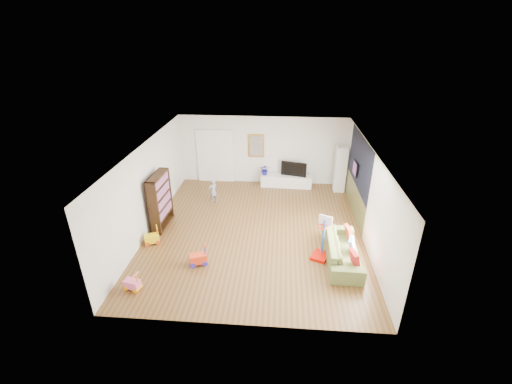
# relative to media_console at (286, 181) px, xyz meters

# --- Properties ---
(floor) EXTENTS (6.50, 7.50, 0.00)m
(floor) POSITION_rel_media_console_xyz_m (-0.97, -3.41, -0.23)
(floor) COLOR brown
(floor) RESTS_ON ground
(ceiling) EXTENTS (6.50, 7.50, 0.00)m
(ceiling) POSITION_rel_media_console_xyz_m (-0.97, -3.41, 2.47)
(ceiling) COLOR white
(ceiling) RESTS_ON ground
(wall_back) EXTENTS (6.50, 0.00, 2.70)m
(wall_back) POSITION_rel_media_console_xyz_m (-0.97, 0.34, 1.12)
(wall_back) COLOR silver
(wall_back) RESTS_ON ground
(wall_front) EXTENTS (6.50, 0.00, 2.70)m
(wall_front) POSITION_rel_media_console_xyz_m (-0.97, -7.16, 1.12)
(wall_front) COLOR white
(wall_front) RESTS_ON ground
(wall_left) EXTENTS (0.00, 7.50, 2.70)m
(wall_left) POSITION_rel_media_console_xyz_m (-4.22, -3.41, 1.12)
(wall_left) COLOR white
(wall_left) RESTS_ON ground
(wall_right) EXTENTS (0.00, 7.50, 2.70)m
(wall_right) POSITION_rel_media_console_xyz_m (2.28, -3.41, 1.12)
(wall_right) COLOR silver
(wall_right) RESTS_ON ground
(navy_accent) EXTENTS (0.01, 3.20, 1.70)m
(navy_accent) POSITION_rel_media_console_xyz_m (2.27, -2.01, 1.62)
(navy_accent) COLOR black
(navy_accent) RESTS_ON wall_right
(olive_wainscot) EXTENTS (0.01, 3.20, 1.00)m
(olive_wainscot) POSITION_rel_media_console_xyz_m (2.27, -2.01, 0.27)
(olive_wainscot) COLOR brown
(olive_wainscot) RESTS_ON wall_right
(doorway) EXTENTS (1.45, 0.06, 2.10)m
(doorway) POSITION_rel_media_console_xyz_m (-2.87, 0.30, 0.82)
(doorway) COLOR white
(doorway) RESTS_ON ground
(painting_back) EXTENTS (0.62, 0.06, 0.92)m
(painting_back) POSITION_rel_media_console_xyz_m (-1.22, 0.30, 1.32)
(painting_back) COLOR gold
(painting_back) RESTS_ON wall_back
(artwork_right) EXTENTS (0.04, 0.56, 0.46)m
(artwork_right) POSITION_rel_media_console_xyz_m (2.20, -1.81, 1.32)
(artwork_right) COLOR #7F3F8C
(artwork_right) RESTS_ON wall_right
(media_console) EXTENTS (2.00, 0.57, 0.46)m
(media_console) POSITION_rel_media_console_xyz_m (0.00, 0.00, 0.00)
(media_console) COLOR silver
(media_console) RESTS_ON ground
(tall_cabinet) EXTENTS (0.43, 0.43, 1.77)m
(tall_cabinet) POSITION_rel_media_console_xyz_m (2.02, -0.24, 0.66)
(tall_cabinet) COLOR silver
(tall_cabinet) RESTS_ON ground
(bookshelf) EXTENTS (0.35, 1.21, 1.75)m
(bookshelf) POSITION_rel_media_console_xyz_m (-3.92, -3.31, 0.64)
(bookshelf) COLOR black
(bookshelf) RESTS_ON ground
(sofa) EXTENTS (0.89, 2.19, 0.63)m
(sofa) POSITION_rel_media_console_xyz_m (1.51, -4.70, 0.09)
(sofa) COLOR #606A35
(sofa) RESTS_ON ground
(basketball_hoop) EXTENTS (0.60, 0.64, 1.23)m
(basketball_hoop) POSITION_rel_media_console_xyz_m (0.93, -4.64, 0.39)
(basketball_hoop) COLOR #C40D01
(basketball_hoop) RESTS_ON ground
(ride_on_yellow) EXTENTS (0.48, 0.40, 0.55)m
(ride_on_yellow) POSITION_rel_media_console_xyz_m (-3.91, -4.34, 0.04)
(ride_on_yellow) COLOR yellow
(ride_on_yellow) RESTS_ON ground
(ride_on_orange) EXTENTS (0.51, 0.41, 0.59)m
(ride_on_orange) POSITION_rel_media_console_xyz_m (-2.34, -5.20, 0.07)
(ride_on_orange) COLOR red
(ride_on_orange) RESTS_ON ground
(ride_on_pink) EXTENTS (0.42, 0.31, 0.50)m
(ride_on_pink) POSITION_rel_media_console_xyz_m (-3.70, -6.27, 0.02)
(ride_on_pink) COLOR #EC6092
(ride_on_pink) RESTS_ON ground
(child) EXTENTS (0.39, 0.38, 0.91)m
(child) POSITION_rel_media_console_xyz_m (-2.61, -1.64, 0.22)
(child) COLOR slate
(child) RESTS_ON ground
(tv) EXTENTS (1.00, 0.37, 0.58)m
(tv) POSITION_rel_media_console_xyz_m (0.30, 0.06, 0.52)
(tv) COLOR black
(tv) RESTS_ON media_console
(vase_plant) EXTENTS (0.42, 0.37, 0.43)m
(vase_plant) POSITION_rel_media_console_xyz_m (-0.85, 0.01, 0.44)
(vase_plant) COLOR #1A1493
(vase_plant) RESTS_ON media_console
(pillow_left) EXTENTS (0.19, 0.42, 0.41)m
(pillow_left) POSITION_rel_media_console_xyz_m (1.69, -5.30, 0.27)
(pillow_left) COLOR #AF1E1E
(pillow_left) RESTS_ON sofa
(pillow_center) EXTENTS (0.20, 0.40, 0.38)m
(pillow_center) POSITION_rel_media_console_xyz_m (1.73, -4.69, 0.27)
(pillow_center) COLOR silver
(pillow_center) RESTS_ON sofa
(pillow_right) EXTENTS (0.17, 0.40, 0.39)m
(pillow_right) POSITION_rel_media_console_xyz_m (1.74, -4.10, 0.27)
(pillow_right) COLOR #AA3C26
(pillow_right) RESTS_ON sofa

